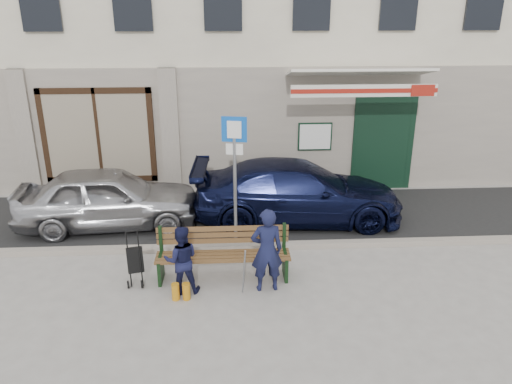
{
  "coord_description": "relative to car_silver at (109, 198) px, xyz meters",
  "views": [
    {
      "loc": [
        0.08,
        -7.55,
        4.7
      ],
      "look_at": [
        0.59,
        1.6,
        1.2
      ],
      "focal_mm": 35.0,
      "sensor_mm": 36.0,
      "label": 1
    }
  ],
  "objects": [
    {
      "name": "car_navy",
      "position": [
        4.2,
        0.11,
        0.01
      ],
      "size": [
        4.79,
        2.12,
        1.37
      ],
      "primitive_type": "imported",
      "rotation": [
        0.0,
        0.0,
        1.53
      ],
      "color": "black",
      "rests_on": "ground"
    },
    {
      "name": "stroller",
      "position": [
        0.97,
        -2.49,
        -0.25
      ],
      "size": [
        0.33,
        0.43,
        0.96
      ],
      "rotation": [
        0.0,
        0.0,
        0.26
      ],
      "color": "black",
      "rests_on": "ground"
    },
    {
      "name": "man",
      "position": [
        3.27,
        -2.84,
        0.09
      ],
      "size": [
        0.59,
        0.42,
        1.51
      ],
      "primitive_type": "imported",
      "rotation": [
        0.0,
        0.0,
        3.24
      ],
      "color": "#141737",
      "rests_on": "ground"
    },
    {
      "name": "bench",
      "position": [
        2.48,
        -2.42,
        -0.21
      ],
      "size": [
        2.4,
        1.17,
        0.98
      ],
      "color": "brown",
      "rests_on": "ground"
    },
    {
      "name": "asphalt_lane",
      "position": [
        2.59,
        0.28,
        -0.67
      ],
      "size": [
        60.0,
        3.2,
        0.01
      ],
      "primitive_type": "cube",
      "color": "#282828",
      "rests_on": "ground"
    },
    {
      "name": "parking_sign",
      "position": [
        2.78,
        -1.02,
        1.11
      ],
      "size": [
        0.49,
        0.13,
        2.66
      ],
      "rotation": [
        0.0,
        0.0,
        -0.19
      ],
      "color": "gray",
      "rests_on": "ground"
    },
    {
      "name": "curb",
      "position": [
        2.59,
        -1.32,
        -0.61
      ],
      "size": [
        60.0,
        0.18,
        0.12
      ],
      "primitive_type": "cube",
      "color": "#9E9384",
      "rests_on": "ground"
    },
    {
      "name": "ground",
      "position": [
        2.59,
        -2.82,
        -0.67
      ],
      "size": [
        80.0,
        80.0,
        0.0
      ],
      "primitive_type": "plane",
      "color": "#9E9991",
      "rests_on": "ground"
    },
    {
      "name": "woman",
      "position": [
        1.82,
        -2.83,
        -0.06
      ],
      "size": [
        0.63,
        0.51,
        1.22
      ],
      "primitive_type": "imported",
      "rotation": [
        0.0,
        0.0,
        3.21
      ],
      "color": "#131535",
      "rests_on": "ground"
    },
    {
      "name": "car_silver",
      "position": [
        0.0,
        0.0,
        0.0
      ],
      "size": [
        4.05,
        1.88,
        1.34
      ],
      "primitive_type": "imported",
      "rotation": [
        0.0,
        0.0,
        1.65
      ],
      "color": "#A9A9AE",
      "rests_on": "ground"
    }
  ]
}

